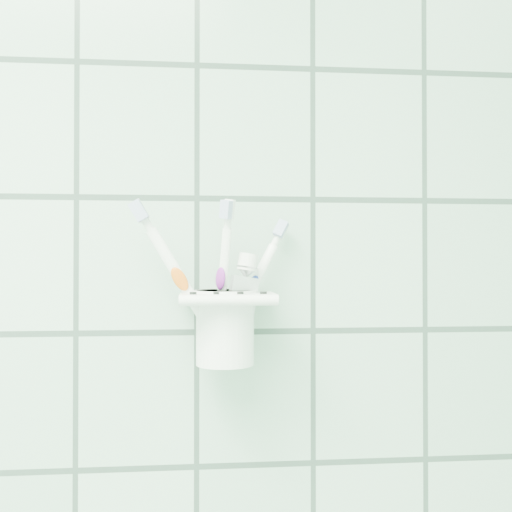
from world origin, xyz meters
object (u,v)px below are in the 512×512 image
Objects in this scene: toothbrush_orange at (216,277)px; toothpaste_tube at (233,298)px; toothbrush_blue at (217,278)px; toothbrush_pink at (227,267)px; holder_bracket at (227,299)px; cup at (225,324)px.

toothbrush_orange is 1.47× the size of toothpaste_tube.
toothbrush_orange is at bearing 113.89° from toothbrush_blue.
toothpaste_tube is (0.02, -0.02, -0.02)m from toothbrush_orange.
toothbrush_blue is at bearing 178.84° from toothbrush_pink.
holder_bracket is 0.01m from toothpaste_tube.
toothbrush_blue reaches higher than holder_bracket.
toothpaste_tube is at bearing -42.06° from toothbrush_pink.
toothbrush_pink reaches higher than cup.
toothbrush_orange is (-0.00, 0.02, 0.00)m from toothbrush_blue.
holder_bracket is at bearing 39.28° from toothbrush_blue.
toothbrush_orange reaches higher than cup.
toothbrush_pink is at bearing 116.74° from toothpaste_tube.
cup is at bearing 125.52° from holder_bracket.
cup is 0.06m from toothbrush_orange.
holder_bracket is 0.86× the size of toothpaste_tube.
toothbrush_blue is (-0.01, -0.00, 0.03)m from holder_bracket.
toothbrush_orange reaches higher than holder_bracket.
toothbrush_pink is (0.00, -0.00, 0.04)m from holder_bracket.
toothbrush_pink is at bearing -89.71° from holder_bracket.
holder_bracket is at bearing 102.18° from toothpaste_tube.
toothbrush_orange is (-0.01, 0.02, -0.01)m from toothbrush_pink.
holder_bracket is 0.03m from toothbrush_blue.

